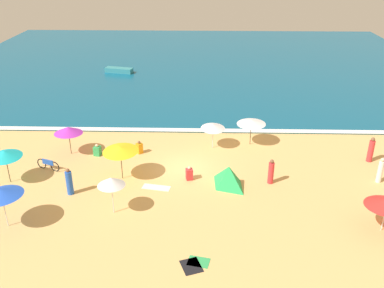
{
  "coord_description": "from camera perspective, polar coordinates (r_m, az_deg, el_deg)",
  "views": [
    {
      "loc": [
        1.08,
        -24.72,
        13.58
      ],
      "look_at": [
        0.35,
        2.2,
        0.8
      ],
      "focal_mm": 39.19,
      "sensor_mm": 36.0,
      "label": 1
    }
  ],
  "objects": [
    {
      "name": "beachgoer_8",
      "position": [
        28.85,
        24.25,
        -3.32
      ],
      "size": [
        0.37,
        0.37,
        1.7
      ],
      "color": "white",
      "rests_on": "ground_plane"
    },
    {
      "name": "beach_tent",
      "position": [
        26.08,
        5.01,
        -4.37
      ],
      "size": [
        2.37,
        2.48,
        1.35
      ],
      "color": "green",
      "rests_on": "ground_plane"
    },
    {
      "name": "ocean_water",
      "position": [
        54.44,
        0.38,
        11.0
      ],
      "size": [
        60.0,
        44.0,
        0.1
      ],
      "primitive_type": "cube",
      "color": "#0F567A",
      "rests_on": "ground_plane"
    },
    {
      "name": "beach_umbrella_2",
      "position": [
        23.21,
        -10.94,
        -5.04
      ],
      "size": [
        2.17,
        2.17,
        2.25
      ],
      "color": "silver",
      "rests_on": "ground_plane"
    },
    {
      "name": "beach_towel_0",
      "position": [
        26.21,
        -4.88,
        -5.91
      ],
      "size": [
        1.82,
        0.94,
        0.01
      ],
      "color": "white",
      "rests_on": "ground_plane"
    },
    {
      "name": "small_boat_0",
      "position": [
        50.52,
        -9.91,
        9.87
      ],
      "size": [
        3.37,
        1.71,
        0.55
      ],
      "color": "teal",
      "rests_on": "ocean_water"
    },
    {
      "name": "parked_bicycle",
      "position": [
        29.55,
        -18.99,
        -2.64
      ],
      "size": [
        1.72,
        0.72,
        0.76
      ],
      "color": "black",
      "rests_on": "ground_plane"
    },
    {
      "name": "beachgoer_4",
      "position": [
        31.31,
        23.17,
        -0.79
      ],
      "size": [
        0.55,
        0.55,
        1.81
      ],
      "color": "red",
      "rests_on": "ground_plane"
    },
    {
      "name": "beachgoer_5",
      "position": [
        26.68,
        10.7,
        -3.78
      ],
      "size": [
        0.39,
        0.39,
        1.65
      ],
      "color": "red",
      "rests_on": "ground_plane"
    },
    {
      "name": "beach_umbrella_5",
      "position": [
        31.24,
        8.08,
        2.98
      ],
      "size": [
        2.99,
        2.99,
        1.99
      ],
      "color": "#4C3823",
      "rests_on": "ground_plane"
    },
    {
      "name": "wave_breaker_foam",
      "position": [
        33.84,
        -0.4,
        1.92
      ],
      "size": [
        57.0,
        0.7,
        0.01
      ],
      "primitive_type": "cube",
      "color": "white",
      "rests_on": "ocean_water"
    },
    {
      "name": "beach_umbrella_4",
      "position": [
        30.71,
        -16.49,
        1.83
      ],
      "size": [
        2.82,
        2.82,
        2.11
      ],
      "color": "#4C3823",
      "rests_on": "ground_plane"
    },
    {
      "name": "beachgoer_2",
      "position": [
        30.37,
        -7.18,
        -0.52
      ],
      "size": [
        0.54,
        0.54,
        0.95
      ],
      "color": "orange",
      "rests_on": "ground_plane"
    },
    {
      "name": "beach_umbrella_3",
      "position": [
        28.23,
        -24.14,
        -1.23
      ],
      "size": [
        2.41,
        2.42,
        2.25
      ],
      "color": "#4C3823",
      "rests_on": "ground_plane"
    },
    {
      "name": "ground_plane",
      "position": [
        28.22,
        -0.83,
        -3.37
      ],
      "size": [
        60.0,
        60.0,
        0.0
      ],
      "primitive_type": "plane",
      "color": "#E5B26B"
    },
    {
      "name": "beach_umbrella_8",
      "position": [
        23.81,
        -24.58,
        -6.0
      ],
      "size": [
        2.58,
        2.56,
        2.36
      ],
      "color": "silver",
      "rests_on": "ground_plane"
    },
    {
      "name": "beach_towel_2",
      "position": [
        20.64,
        0.89,
        -15.73
      ],
      "size": [
        1.16,
        0.94,
        0.01
      ],
      "color": "green",
      "rests_on": "ground_plane"
    },
    {
      "name": "beachgoer_0",
      "position": [
        30.59,
        -12.76,
        -0.87
      ],
      "size": [
        0.54,
        0.54,
        0.88
      ],
      "color": "green",
      "rests_on": "ground_plane"
    },
    {
      "name": "beach_towel_1",
      "position": [
        20.41,
        -0.09,
        -16.29
      ],
      "size": [
        1.2,
        1.32,
        0.01
      ],
      "color": "black",
      "rests_on": "ground_plane"
    },
    {
      "name": "beachgoer_1",
      "position": [
        26.79,
        -0.37,
        -4.07
      ],
      "size": [
        0.49,
        0.49,
        0.94
      ],
      "color": "red",
      "rests_on": "ground_plane"
    },
    {
      "name": "beach_umbrella_1",
      "position": [
        30.43,
        2.88,
        2.41
      ],
      "size": [
        2.14,
        2.16,
        1.95
      ],
      "color": "silver",
      "rests_on": "ground_plane"
    },
    {
      "name": "beach_umbrella_0",
      "position": [
        26.49,
        -9.73,
        -0.7
      ],
      "size": [
        2.82,
        2.83,
        2.33
      ],
      "color": "#4C3823",
      "rests_on": "ground_plane"
    },
    {
      "name": "beachgoer_6",
      "position": [
        26.15,
        -16.36,
        -5.02
      ],
      "size": [
        0.47,
        0.47,
        1.72
      ],
      "color": "blue",
      "rests_on": "ground_plane"
    }
  ]
}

